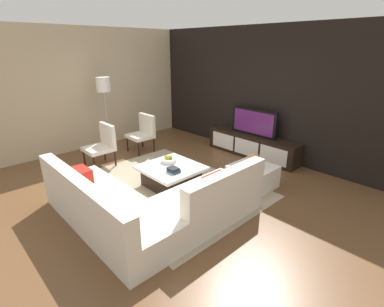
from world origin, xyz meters
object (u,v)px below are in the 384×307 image
object	(u,v)px
television	(254,122)
accent_chair_far	(143,131)
accent_chair_near	(103,143)
decorative_ball	(254,160)
media_console	(252,145)
coffee_table	(171,176)
floor_lamp	(104,89)
fruit_bowl	(169,160)
book_stack	(173,170)
ottoman	(252,176)
sectional_couch	(146,205)

from	to	relation	value
television	accent_chair_far	world-z (taller)	television
accent_chair_near	decorative_ball	bearing A→B (deg)	36.80
media_console	coffee_table	world-z (taller)	media_console
floor_lamp	fruit_bowl	xyz separation A→B (m)	(2.32, -0.03, -1.02)
television	accent_chair_far	xyz separation A→B (m)	(-2.00, -1.58, -0.30)
accent_chair_far	book_stack	distance (m)	2.27
ottoman	accent_chair_near	bearing A→B (deg)	-152.60
sectional_couch	decorative_ball	xyz separation A→B (m)	(0.39, 2.00, 0.24)
media_console	sectional_couch	size ratio (longest dim) A/B	0.90
accent_chair_near	decorative_ball	distance (m)	3.10
coffee_table	ottoman	bearing A→B (deg)	45.30
television	sectional_couch	size ratio (longest dim) A/B	0.46
sectional_couch	fruit_bowl	bearing A→B (deg)	126.87
sectional_couch	ottoman	distance (m)	2.04
sectional_couch	accent_chair_near	bearing A→B (deg)	166.32
sectional_couch	decorative_ball	world-z (taller)	sectional_couch
coffee_table	book_stack	size ratio (longest dim) A/B	4.69
television	ottoman	size ratio (longest dim) A/B	1.62
decorative_ball	book_stack	size ratio (longest dim) A/B	1.14
fruit_bowl	decorative_ball	world-z (taller)	decorative_ball
floor_lamp	accent_chair_far	distance (m)	1.28
coffee_table	media_console	bearing A→B (deg)	87.51
accent_chair_near	floor_lamp	distance (m)	1.34
accent_chair_far	floor_lamp	bearing A→B (deg)	-127.20
sectional_couch	coffee_table	world-z (taller)	sectional_couch
accent_chair_near	accent_chair_far	xyz separation A→B (m)	(-0.16, 1.12, 0.00)
accent_chair_near	coffee_table	bearing A→B (deg)	22.36
accent_chair_near	fruit_bowl	bearing A→B (deg)	27.20
media_console	television	bearing A→B (deg)	90.00
sectional_couch	decorative_ball	size ratio (longest dim) A/B	10.25
accent_chair_near	fruit_bowl	world-z (taller)	accent_chair_near
sectional_couch	accent_chair_near	distance (m)	2.44
television	decorative_ball	xyz separation A→B (m)	(0.92, -1.27, -0.27)
sectional_couch	floor_lamp	distance (m)	3.51
media_console	sectional_couch	bearing A→B (deg)	-80.89
television	coffee_table	distance (m)	2.37
media_console	decorative_ball	distance (m)	1.59
book_stack	accent_chair_far	bearing A→B (deg)	158.30
floor_lamp	television	bearing A→B (deg)	39.82
book_stack	decorative_ball	bearing A→B (deg)	55.03
media_console	coffee_table	distance (m)	2.30
ottoman	media_console	bearing A→B (deg)	125.90
television	sectional_couch	bearing A→B (deg)	-80.89
coffee_table	accent_chair_near	world-z (taller)	accent_chair_near
fruit_bowl	book_stack	xyz separation A→B (m)	(0.40, -0.22, -0.01)
accent_chair_far	decorative_ball	world-z (taller)	accent_chair_far
sectional_couch	accent_chair_near	world-z (taller)	accent_chair_near
accent_chair_far	ottoman	bearing A→B (deg)	14.40
floor_lamp	decorative_ball	size ratio (longest dim) A/B	7.20
fruit_bowl	decorative_ball	xyz separation A→B (m)	(1.20, 0.93, 0.09)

